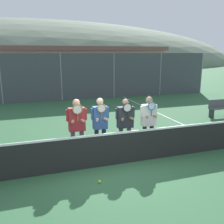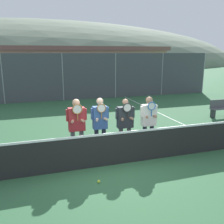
{
  "view_description": "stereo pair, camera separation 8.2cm",
  "coord_description": "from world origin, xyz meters",
  "px_view_note": "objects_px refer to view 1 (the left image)",
  "views": [
    {
      "loc": [
        -2.0,
        -6.2,
        3.11
      ],
      "look_at": [
        0.37,
        0.94,
        1.31
      ],
      "focal_mm": 40.0,
      "sensor_mm": 36.0,
      "label": 1
    },
    {
      "loc": [
        -1.93,
        -6.23,
        3.11
      ],
      "look_at": [
        0.37,
        0.94,
        1.31
      ],
      "focal_mm": 40.0,
      "sensor_mm": 36.0,
      "label": 2
    }
  ],
  "objects_px": {
    "bench_courtside": "(223,107)",
    "car_center": "(111,81)",
    "tennis_ball_on_court": "(100,181)",
    "player_leftmost": "(77,124)",
    "player_center_right": "(125,121)",
    "player_center_left": "(100,123)",
    "player_rightmost": "(149,119)",
    "car_left_of_center": "(44,83)"
  },
  "relations": [
    {
      "from": "player_center_left",
      "to": "bench_courtside",
      "type": "distance_m",
      "value": 7.74
    },
    {
      "from": "player_center_right",
      "to": "player_rightmost",
      "type": "relative_size",
      "value": 0.98
    },
    {
      "from": "player_center_right",
      "to": "bench_courtside",
      "type": "xyz_separation_m",
      "value": [
        6.38,
        2.85,
        -0.57
      ]
    },
    {
      "from": "bench_courtside",
      "to": "car_center",
      "type": "bearing_deg",
      "value": 107.93
    },
    {
      "from": "tennis_ball_on_court",
      "to": "player_leftmost",
      "type": "bearing_deg",
      "value": 97.91
    },
    {
      "from": "player_leftmost",
      "to": "player_center_right",
      "type": "relative_size",
      "value": 1.04
    },
    {
      "from": "player_leftmost",
      "to": "tennis_ball_on_court",
      "type": "bearing_deg",
      "value": -82.09
    },
    {
      "from": "car_left_of_center",
      "to": "car_center",
      "type": "xyz_separation_m",
      "value": [
        5.13,
        0.06,
        -0.06
      ]
    },
    {
      "from": "player_leftmost",
      "to": "car_left_of_center",
      "type": "xyz_separation_m",
      "value": [
        -0.19,
        11.85,
        -0.17
      ]
    },
    {
      "from": "player_center_right",
      "to": "bench_courtside",
      "type": "height_order",
      "value": "player_center_right"
    },
    {
      "from": "car_center",
      "to": "bench_courtside",
      "type": "xyz_separation_m",
      "value": [
        2.94,
        -9.1,
        -0.4
      ]
    },
    {
      "from": "player_leftmost",
      "to": "player_center_left",
      "type": "distance_m",
      "value": 0.71
    },
    {
      "from": "car_center",
      "to": "bench_courtside",
      "type": "distance_m",
      "value": 9.57
    },
    {
      "from": "bench_courtside",
      "to": "player_center_right",
      "type": "bearing_deg",
      "value": -155.95
    },
    {
      "from": "player_center_left",
      "to": "player_rightmost",
      "type": "relative_size",
      "value": 1.02
    },
    {
      "from": "player_rightmost",
      "to": "car_left_of_center",
      "type": "height_order",
      "value": "car_left_of_center"
    },
    {
      "from": "player_leftmost",
      "to": "bench_courtside",
      "type": "bearing_deg",
      "value": 19.67
    },
    {
      "from": "player_center_left",
      "to": "player_rightmost",
      "type": "distance_m",
      "value": 1.57
    },
    {
      "from": "player_center_right",
      "to": "player_rightmost",
      "type": "xyz_separation_m",
      "value": [
        0.77,
        -0.07,
        0.03
      ]
    },
    {
      "from": "player_leftmost",
      "to": "bench_courtside",
      "type": "xyz_separation_m",
      "value": [
        7.88,
        2.82,
        -0.63
      ]
    },
    {
      "from": "player_center_right",
      "to": "player_center_left",
      "type": "bearing_deg",
      "value": 178.39
    },
    {
      "from": "bench_courtside",
      "to": "tennis_ball_on_court",
      "type": "relative_size",
      "value": 24.02
    },
    {
      "from": "player_leftmost",
      "to": "player_rightmost",
      "type": "xyz_separation_m",
      "value": [
        2.27,
        -0.1,
        -0.03
      ]
    },
    {
      "from": "player_leftmost",
      "to": "tennis_ball_on_court",
      "type": "height_order",
      "value": "player_leftmost"
    },
    {
      "from": "player_leftmost",
      "to": "player_center_left",
      "type": "height_order",
      "value": "player_leftmost"
    },
    {
      "from": "tennis_ball_on_court",
      "to": "car_center",
      "type": "bearing_deg",
      "value": 70.79
    },
    {
      "from": "player_rightmost",
      "to": "car_left_of_center",
      "type": "relative_size",
      "value": 0.39
    },
    {
      "from": "bench_courtside",
      "to": "tennis_ball_on_court",
      "type": "xyz_separation_m",
      "value": [
        -7.66,
        -4.43,
        -0.43
      ]
    },
    {
      "from": "player_center_right",
      "to": "player_rightmost",
      "type": "distance_m",
      "value": 0.77
    },
    {
      "from": "player_rightmost",
      "to": "bench_courtside",
      "type": "height_order",
      "value": "player_rightmost"
    },
    {
      "from": "player_center_left",
      "to": "car_center",
      "type": "relative_size",
      "value": 0.41
    },
    {
      "from": "car_left_of_center",
      "to": "tennis_ball_on_court",
      "type": "distance_m",
      "value": 13.5
    },
    {
      "from": "player_center_left",
      "to": "car_center",
      "type": "distance_m",
      "value": 12.65
    },
    {
      "from": "player_center_left",
      "to": "car_left_of_center",
      "type": "distance_m",
      "value": 11.89
    },
    {
      "from": "player_center_left",
      "to": "player_center_right",
      "type": "relative_size",
      "value": 1.04
    },
    {
      "from": "car_center",
      "to": "player_center_left",
      "type": "bearing_deg",
      "value": -109.55
    },
    {
      "from": "car_left_of_center",
      "to": "tennis_ball_on_court",
      "type": "xyz_separation_m",
      "value": [
        0.41,
        -13.47,
        -0.89
      ]
    },
    {
      "from": "player_rightmost",
      "to": "player_leftmost",
      "type": "bearing_deg",
      "value": 177.59
    },
    {
      "from": "player_center_right",
      "to": "car_center",
      "type": "relative_size",
      "value": 0.39
    },
    {
      "from": "car_center",
      "to": "tennis_ball_on_court",
      "type": "height_order",
      "value": "car_center"
    },
    {
      "from": "player_rightmost",
      "to": "car_center",
      "type": "height_order",
      "value": "player_rightmost"
    },
    {
      "from": "player_leftmost",
      "to": "car_center",
      "type": "relative_size",
      "value": 0.41
    }
  ]
}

